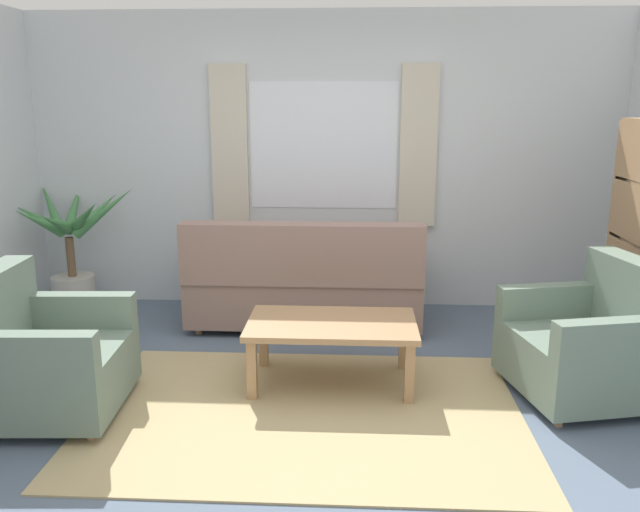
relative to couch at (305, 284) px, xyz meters
The scene contains 9 objects.
ground_plane 1.61m from the couch, 85.45° to the right, with size 6.24×6.24×0.00m, color slate.
wall_back 1.17m from the couch, 80.00° to the left, with size 5.32×0.12×2.60m, color silver.
window_with_curtains 1.25m from the couch, 78.68° to the left, with size 1.98×0.07×1.40m.
area_rug 1.60m from the couch, 85.45° to the right, with size 2.60×1.82×0.01m, color tan.
couch is the anchor object (origin of this frame).
armchair_left 2.17m from the couch, 131.76° to the right, with size 0.86×0.88×0.88m.
armchair_right 2.26m from the couch, 32.37° to the right, with size 0.98×1.00×0.88m.
coffee_table 1.16m from the couch, 76.73° to the right, with size 1.10×0.64×0.44m.
potted_plant 2.08m from the couch, behind, with size 1.12×1.16×1.17m.
Camera 1 is at (0.28, -3.55, 1.85)m, focal length 36.18 mm.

